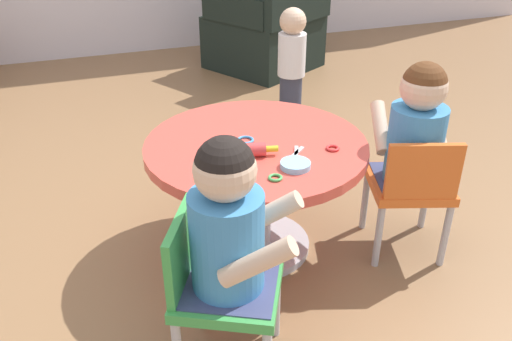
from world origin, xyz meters
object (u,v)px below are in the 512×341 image
object	(u,v)px
craft_table	(256,171)
craft_scissors	(294,157)
seated_child_left	(228,223)
child_chair_right	(411,186)
child_chair_left	(217,285)
armchair_dark	(269,29)
rolling_pin	(246,150)
toddler_standing	(292,59)
seated_child_right	(417,129)

from	to	relation	value
craft_table	craft_scissors	world-z (taller)	craft_scissors
seated_child_left	craft_scissors	size ratio (longest dim) A/B	3.68
craft_table	child_chair_right	xyz separation A→B (m)	(0.56, -0.22, -0.06)
child_chair_left	child_chair_right	bearing A→B (deg)	18.92
armchair_dark	seated_child_left	bearing A→B (deg)	-112.97
rolling_pin	craft_scissors	size ratio (longest dim) A/B	1.65
craft_table	seated_child_left	size ratio (longest dim) A/B	1.65
child_chair_left	armchair_dark	bearing A→B (deg)	66.25
child_chair_right	rolling_pin	world-z (taller)	child_chair_right
child_chair_left	seated_child_left	size ratio (longest dim) A/B	1.05
child_chair_right	rolling_pin	bearing A→B (deg)	168.65
rolling_pin	armchair_dark	bearing A→B (deg)	67.28
seated_child_left	armchair_dark	size ratio (longest dim) A/B	0.53
child_chair_left	seated_child_left	distance (m)	0.23
seated_child_left	toddler_standing	bearing A→B (deg)	62.06
armchair_dark	toddler_standing	size ratio (longest dim) A/B	1.44
child_chair_right	rolling_pin	xyz separation A→B (m)	(-0.63, 0.13, 0.20)
seated_child_right	armchair_dark	distance (m)	2.37
craft_table	armchair_dark	world-z (taller)	armchair_dark
seated_child_right	rolling_pin	distance (m)	0.65
toddler_standing	craft_table	bearing A→B (deg)	-118.43
armchair_dark	rolling_pin	size ratio (longest dim) A/B	4.24
seated_child_right	armchair_dark	bearing A→B (deg)	82.73
seated_child_left	seated_child_right	size ratio (longest dim) A/B	1.00
craft_table	toddler_standing	xyz separation A→B (m)	(0.67, 1.25, -0.00)
armchair_dark	child_chair_right	bearing A→B (deg)	-97.45
rolling_pin	seated_child_left	bearing A→B (deg)	-114.24
seated_child_left	child_chair_right	distance (m)	0.92
seated_child_right	armchair_dark	world-z (taller)	armchair_dark
child_chair_left	child_chair_right	world-z (taller)	same
child_chair_right	seated_child_right	world-z (taller)	seated_child_right
child_chair_right	toddler_standing	size ratio (longest dim) A/B	0.80
child_chair_left	seated_child_left	world-z (taller)	seated_child_left
toddler_standing	seated_child_right	bearing A→B (deg)	-94.14
rolling_pin	craft_scissors	distance (m)	0.17
child_chair_right	armchair_dark	size ratio (longest dim) A/B	0.55
seated_child_left	rolling_pin	distance (m)	0.48
child_chair_right	rolling_pin	size ratio (longest dim) A/B	2.34
craft_table	seated_child_left	distance (m)	0.62
seated_child_left	armchair_dark	xyz separation A→B (m)	(1.14, 2.69, -0.22)
craft_table	toddler_standing	distance (m)	1.42
craft_table	armchair_dark	distance (m)	2.32
seated_child_right	child_chair_right	bearing A→B (deg)	-108.26
craft_table	child_chair_left	xyz separation A→B (m)	(-0.31, -0.52, -0.06)
craft_scissors	seated_child_left	bearing A→B (deg)	-133.73
seated_child_left	craft_scissors	distance (m)	0.52
craft_scissors	child_chair_left	bearing A→B (deg)	-137.91
seated_child_left	seated_child_right	world-z (taller)	same
craft_table	child_chair_left	distance (m)	0.60
child_chair_right	craft_scissors	distance (m)	0.51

